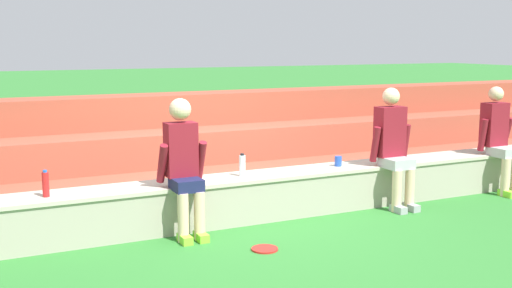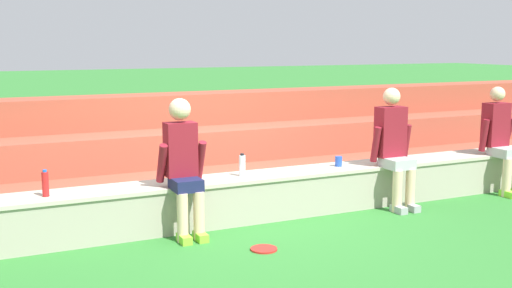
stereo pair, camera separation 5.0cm
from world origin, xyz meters
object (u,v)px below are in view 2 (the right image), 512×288
at_px(person_left_of_center, 183,164).
at_px(person_right_of_center, 500,138).
at_px(person_center, 394,145).
at_px(water_bottle_mid_left, 242,165).
at_px(water_bottle_mid_right, 45,184).
at_px(plastic_cup_right_end, 339,161).
at_px(frisbee, 264,249).

relative_size(person_left_of_center, person_right_of_center, 1.01).
distance_m(person_center, water_bottle_mid_left, 1.87).
bearing_deg(water_bottle_mid_right, person_center, -3.28).
bearing_deg(person_right_of_center, person_left_of_center, -179.91).
distance_m(person_center, person_right_of_center, 1.72).
xyz_separation_m(person_center, plastic_cup_right_end, (-0.59, 0.27, -0.19)).
relative_size(person_center, person_right_of_center, 1.03).
bearing_deg(person_right_of_center, plastic_cup_right_end, 173.63).
bearing_deg(person_center, water_bottle_mid_left, 172.17).
bearing_deg(water_bottle_mid_right, person_left_of_center, -9.40).
bearing_deg(water_bottle_mid_right, plastic_cup_right_end, 0.85).
distance_m(person_center, frisbee, 2.33).
distance_m(person_left_of_center, water_bottle_mid_right, 1.33).
height_order(person_right_of_center, plastic_cup_right_end, person_right_of_center).
height_order(water_bottle_mid_left, water_bottle_mid_right, water_bottle_mid_right).
distance_m(water_bottle_mid_left, frisbee, 1.20).
xyz_separation_m(person_center, frisbee, (-2.08, -0.76, -0.74)).
bearing_deg(person_left_of_center, frisbee, -55.54).
relative_size(person_right_of_center, water_bottle_mid_left, 5.44).
bearing_deg(water_bottle_mid_right, frisbee, -28.24).
bearing_deg(frisbee, person_left_of_center, 124.46).
bearing_deg(frisbee, water_bottle_mid_left, 77.17).
bearing_deg(water_bottle_mid_right, person_right_of_center, -2.13).
xyz_separation_m(water_bottle_mid_left, plastic_cup_right_end, (1.26, 0.02, -0.06)).
distance_m(person_right_of_center, plastic_cup_right_end, 2.33).
height_order(person_center, person_right_of_center, person_center).
bearing_deg(plastic_cup_right_end, water_bottle_mid_right, -179.15).
distance_m(person_left_of_center, plastic_cup_right_end, 2.04).
height_order(person_center, water_bottle_mid_right, person_center).
xyz_separation_m(person_center, water_bottle_mid_right, (-3.91, 0.22, -0.13)).
bearing_deg(person_left_of_center, person_center, -0.18).
xyz_separation_m(person_right_of_center, frisbee, (-3.80, -0.77, -0.71)).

